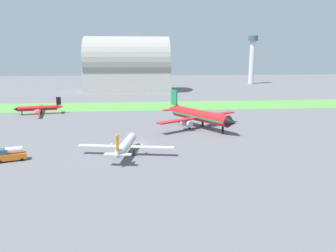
{
  "coord_description": "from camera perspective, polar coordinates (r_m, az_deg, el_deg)",
  "views": [
    {
      "loc": [
        0.15,
        -86.47,
        23.93
      ],
      "look_at": [
        8.53,
        7.31,
        3.0
      ],
      "focal_mm": 34.32,
      "sensor_mm": 36.0,
      "label": 1
    }
  ],
  "objects": [
    {
      "name": "ground_plane",
      "position": [
        89.72,
        -5.02,
        -2.99
      ],
      "size": [
        600.0,
        600.0,
        0.0
      ],
      "primitive_type": "plane",
      "color": "slate"
    },
    {
      "name": "grass_taxiway_strip",
      "position": [
        153.65,
        -5.11,
        3.54
      ],
      "size": [
        360.0,
        28.0,
        0.08
      ],
      "primitive_type": "cube",
      "color": "#549342",
      "rests_on": "ground_plane"
    },
    {
      "name": "airplane_taxiing_turboprop",
      "position": [
        142.29,
        -21.95,
        2.96
      ],
      "size": [
        19.4,
        22.53,
        6.82
      ],
      "rotation": [
        0.0,
        0.0,
        3.35
      ],
      "color": "red",
      "rests_on": "ground_plane"
    },
    {
      "name": "airplane_midfield_jet",
      "position": [
        107.09,
        5.46,
        1.86
      ],
      "size": [
        29.05,
        29.09,
        11.65
      ],
      "rotation": [
        0.0,
        0.0,
        5.28
      ],
      "color": "red",
      "rests_on": "ground_plane"
    },
    {
      "name": "airplane_foreground_turboprop",
      "position": [
        78.65,
        -7.52,
        -3.34
      ],
      "size": [
        23.34,
        20.07,
        7.03
      ],
      "rotation": [
        0.0,
        0.0,
        1.39
      ],
      "color": "silver",
      "rests_on": "ground_plane"
    },
    {
      "name": "fuel_truck_near_gate",
      "position": [
        82.43,
        -26.2,
        -4.52
      ],
      "size": [
        6.92,
        4.24,
        3.29
      ],
      "rotation": [
        0.0,
        0.0,
        3.45
      ],
      "color": "orange",
      "rests_on": "ground_plane"
    },
    {
      "name": "hangar_distant",
      "position": [
        218.49,
        -7.17,
        10.33
      ],
      "size": [
        55.57,
        32.43,
        35.72
      ],
      "color": "#BCB7B2",
      "rests_on": "ground_plane"
    },
    {
      "name": "control_tower",
      "position": [
        282.1,
        14.72,
        11.93
      ],
      "size": [
        8.0,
        8.0,
        39.18
      ],
      "color": "silver",
      "rests_on": "ground_plane"
    }
  ]
}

